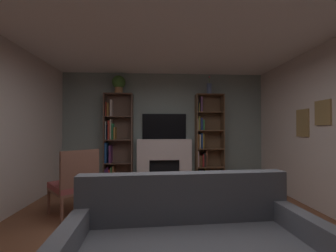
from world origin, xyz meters
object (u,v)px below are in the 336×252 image
object	(u,v)px
bookshelf_right	(206,143)
armchair	(75,183)
fireplace	(164,161)
tv	(164,126)
potted_plant	(119,83)
bookshelf_left	(115,143)
vase_with_flowers	(209,89)

from	to	relation	value
bookshelf_right	armchair	world-z (taller)	bookshelf_right
fireplace	tv	bearing A→B (deg)	90.00
potted_plant	armchair	xyz separation A→B (m)	(-0.36, -1.72, -1.91)
fireplace	bookshelf_left	bearing A→B (deg)	-179.29
bookshelf_right	potted_plant	distance (m)	2.52
vase_with_flowers	armchair	size ratio (longest dim) A/B	0.43
armchair	fireplace	bearing A→B (deg)	50.83
fireplace	vase_with_flowers	xyz separation A→B (m)	(1.08, -0.05, 1.75)
vase_with_flowers	armchair	xyz separation A→B (m)	(-2.53, -1.72, -1.80)
bookshelf_right	vase_with_flowers	distance (m)	1.31
potted_plant	armchair	world-z (taller)	potted_plant
bookshelf_left	vase_with_flowers	bearing A→B (deg)	-0.99
bookshelf_left	armchair	distance (m)	1.85
potted_plant	bookshelf_left	bearing A→B (deg)	155.79
bookshelf_left	potted_plant	xyz separation A→B (m)	(0.09, -0.04, 1.40)
fireplace	bookshelf_right	xyz separation A→B (m)	(1.00, -0.02, 0.44)
tv	bookshelf_right	size ratio (longest dim) A/B	0.49
vase_with_flowers	bookshelf_left	bearing A→B (deg)	179.01
armchair	bookshelf_left	bearing A→B (deg)	81.03
bookshelf_left	bookshelf_right	world-z (taller)	same
bookshelf_left	bookshelf_right	bearing A→B (deg)	-0.07
fireplace	bookshelf_left	size ratio (longest dim) A/B	0.65
bookshelf_left	armchair	xyz separation A→B (m)	(-0.28, -1.76, -0.50)
potted_plant	vase_with_flowers	world-z (taller)	vase_with_flowers
fireplace	tv	size ratio (longest dim) A/B	1.33
bookshelf_right	potted_plant	world-z (taller)	potted_plant
potted_plant	armchair	distance (m)	2.59
tv	potted_plant	xyz separation A→B (m)	(-1.08, -0.12, 1.02)
tv	bookshelf_left	bearing A→B (deg)	-176.02
bookshelf_left	potted_plant	world-z (taller)	potted_plant
tv	bookshelf_left	world-z (taller)	bookshelf_left
fireplace	potted_plant	xyz separation A→B (m)	(-1.08, -0.05, 1.86)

